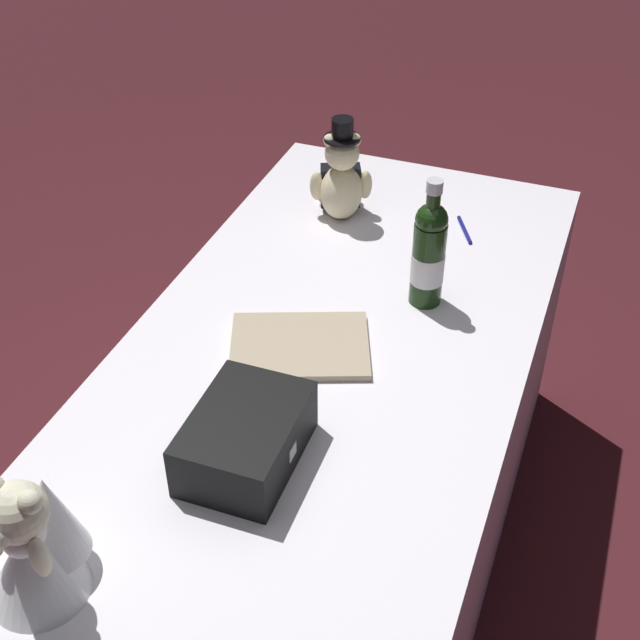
% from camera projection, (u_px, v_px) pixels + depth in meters
% --- Properties ---
extents(ground_plane, '(12.00, 12.00, 0.00)m').
position_uv_depth(ground_plane, '(320.00, 573.00, 2.39)').
color(ground_plane, '#47191E').
extents(reception_table, '(1.87, 0.87, 0.77)m').
position_uv_depth(reception_table, '(320.00, 476.00, 2.15)').
color(reception_table, white).
rests_on(reception_table, ground_plane).
extents(teddy_bear_groom, '(0.16, 0.16, 0.28)m').
position_uv_depth(teddy_bear_groom, '(341.00, 180.00, 2.32)').
color(teddy_bear_groom, beige).
rests_on(teddy_bear_groom, reception_table).
extents(teddy_bear_bride, '(0.21, 0.17, 0.25)m').
position_uv_depth(teddy_bear_bride, '(34.00, 540.00, 1.38)').
color(teddy_bear_bride, white).
rests_on(teddy_bear_bride, reception_table).
extents(champagne_bottle, '(0.08, 0.08, 0.32)m').
position_uv_depth(champagne_bottle, '(429.00, 253.00, 1.99)').
color(champagne_bottle, '#193311').
rests_on(champagne_bottle, reception_table).
extents(signing_pen, '(0.13, 0.07, 0.01)m').
position_uv_depth(signing_pen, '(464.00, 229.00, 2.32)').
color(signing_pen, navy).
rests_on(signing_pen, reception_table).
extents(gift_case_black, '(0.27, 0.19, 0.11)m').
position_uv_depth(gift_case_black, '(245.00, 438.00, 1.64)').
color(gift_case_black, black).
rests_on(gift_case_black, reception_table).
extents(guestbook, '(0.32, 0.36, 0.02)m').
position_uv_depth(guestbook, '(300.00, 346.00, 1.93)').
color(guestbook, tan).
rests_on(guestbook, reception_table).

